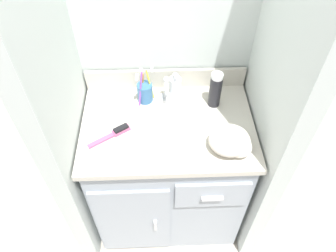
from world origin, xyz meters
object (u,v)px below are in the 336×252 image
(hairbrush, at_px, (115,133))
(hand_towel, at_px, (232,142))
(soap_dispenser, at_px, (175,86))
(toothbrush_cup, at_px, (145,92))
(shaving_cream_can, at_px, (215,90))

(hairbrush, distance_m, hand_towel, 0.52)
(soap_dispenser, distance_m, hand_towel, 0.42)
(toothbrush_cup, bearing_deg, shaving_cream_can, -6.91)
(hand_towel, bearing_deg, hairbrush, 169.16)
(toothbrush_cup, height_order, hand_towel, toothbrush_cup)
(toothbrush_cup, bearing_deg, hairbrush, -121.62)
(soap_dispenser, relative_size, hand_towel, 0.72)
(soap_dispenser, relative_size, shaving_cream_can, 0.70)
(toothbrush_cup, bearing_deg, hand_towel, -40.37)
(toothbrush_cup, relative_size, hairbrush, 1.06)
(soap_dispenser, bearing_deg, toothbrush_cup, -165.87)
(shaving_cream_can, xyz_separation_m, hairbrush, (-0.47, -0.18, -0.08))
(shaving_cream_can, bearing_deg, hairbrush, -159.14)
(shaving_cream_can, bearing_deg, soap_dispenser, 157.10)
(hairbrush, xyz_separation_m, hand_towel, (0.51, -0.10, 0.04))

